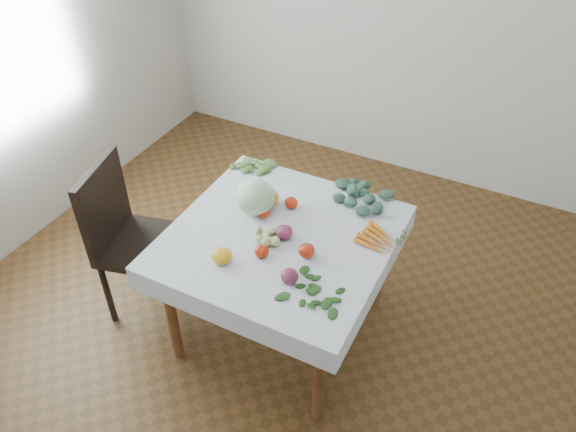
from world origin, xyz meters
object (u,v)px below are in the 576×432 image
(chair, at_px, (127,231))
(cabbage, at_px, (256,197))
(carrot_bunch, at_px, (380,240))
(heirloom_back, at_px, (267,197))
(table, at_px, (281,250))

(chair, distance_m, cabbage, 0.80)
(chair, xyz_separation_m, carrot_bunch, (1.38, 0.37, 0.20))
(heirloom_back, distance_m, carrot_bunch, 0.67)
(chair, distance_m, carrot_bunch, 1.44)
(heirloom_back, height_order, carrot_bunch, heirloom_back)
(cabbage, bearing_deg, table, -29.24)
(chair, distance_m, heirloom_back, 0.84)
(cabbage, distance_m, carrot_bunch, 0.70)
(cabbage, relative_size, heirloom_back, 1.63)
(cabbage, relative_size, carrot_bunch, 0.93)
(cabbage, bearing_deg, heirloom_back, 73.30)
(table, relative_size, chair, 1.00)
(carrot_bunch, bearing_deg, heirloom_back, 178.09)
(heirloom_back, bearing_deg, cabbage, -106.70)
(chair, relative_size, heirloom_back, 7.62)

